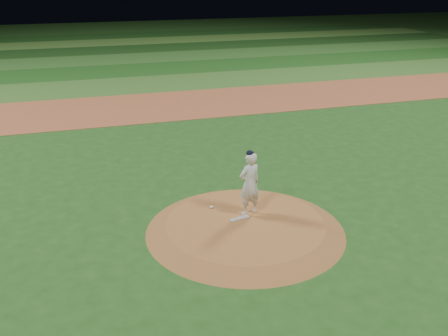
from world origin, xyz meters
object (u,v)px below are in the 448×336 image
at_px(pitchers_mound, 245,226).
at_px(rosin_bag, 211,207).
at_px(pitcher_on_mound, 250,183).
at_px(pitching_rubber, 240,218).

relative_size(pitchers_mound, rosin_bag, 47.53).
bearing_deg(pitchers_mound, pitcher_on_mound, 59.64).
distance_m(pitching_rubber, pitcher_on_mound, 1.02).
bearing_deg(pitching_rubber, rosin_bag, 109.29).
distance_m(pitchers_mound, pitching_rubber, 0.29).
bearing_deg(pitchers_mound, pitching_rubber, 108.80).
relative_size(pitching_rubber, pitcher_on_mound, 0.30).
bearing_deg(rosin_bag, pitching_rubber, -57.46).
height_order(pitching_rubber, pitcher_on_mound, pitcher_on_mound).
relative_size(pitchers_mound, pitching_rubber, 9.47).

